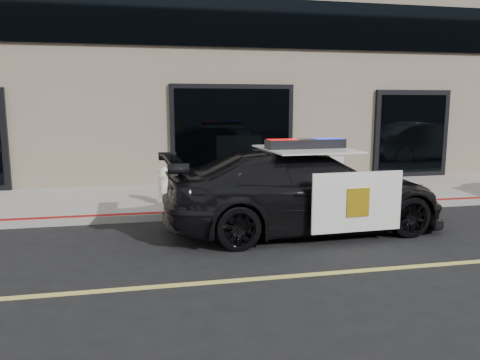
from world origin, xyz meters
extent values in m
plane|color=black|center=(0.00, 0.00, 0.00)|extent=(120.00, 120.00, 0.00)
cube|color=gray|center=(0.00, 5.25, 0.07)|extent=(60.00, 3.50, 0.15)
imported|color=black|center=(-0.56, 2.25, 0.76)|extent=(2.53, 5.39, 1.52)
cube|color=white|center=(-0.02, 1.18, 0.73)|extent=(1.62, 0.10, 1.01)
cube|color=white|center=(-0.10, 3.35, 0.73)|extent=(1.62, 0.10, 1.01)
cube|color=white|center=(-0.56, 2.25, 1.53)|extent=(1.58, 1.88, 0.03)
cube|color=gold|center=(-0.02, 1.15, 0.73)|extent=(0.40, 0.03, 0.48)
cube|color=black|center=(-0.56, 2.25, 1.62)|extent=(1.47, 0.43, 0.18)
cube|color=red|center=(-1.01, 2.23, 1.63)|extent=(0.52, 0.35, 0.16)
cube|color=#0C19CC|center=(-0.12, 2.26, 1.63)|extent=(0.52, 0.35, 0.16)
cylinder|color=white|center=(-3.02, 4.50, 0.19)|extent=(0.37, 0.37, 0.08)
cylinder|color=white|center=(-3.02, 4.50, 0.49)|extent=(0.27, 0.27, 0.51)
cylinder|color=white|center=(-3.02, 4.50, 0.77)|extent=(0.32, 0.32, 0.06)
sphere|color=white|center=(-3.02, 4.50, 0.83)|extent=(0.24, 0.24, 0.24)
cylinder|color=white|center=(-3.02, 4.50, 0.93)|extent=(0.07, 0.07, 0.07)
cylinder|color=white|center=(-3.02, 4.68, 0.56)|extent=(0.13, 0.12, 0.13)
cylinder|color=white|center=(-3.02, 4.33, 0.56)|extent=(0.13, 0.12, 0.13)
cylinder|color=white|center=(-3.02, 4.29, 0.49)|extent=(0.17, 0.14, 0.17)
camera|label=1|loc=(-3.48, -5.84, 2.34)|focal=35.00mm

